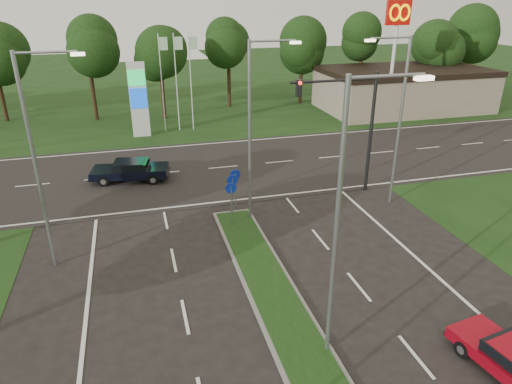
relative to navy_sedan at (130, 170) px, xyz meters
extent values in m
cube|color=black|center=(5.08, 31.75, -0.69)|extent=(160.00, 50.00, 0.02)
cube|color=black|center=(5.08, 0.75, -0.69)|extent=(160.00, 12.00, 0.02)
cube|color=gray|center=(27.08, 12.75, 1.31)|extent=(16.00, 9.00, 4.00)
cylinder|color=gray|center=(5.88, -17.25, 3.81)|extent=(0.16, 0.16, 9.00)
cylinder|color=gray|center=(6.98, -17.25, 8.21)|extent=(2.20, 0.10, 0.10)
cube|color=#FFF2CC|center=(8.08, -17.25, 8.11)|extent=(0.50, 0.22, 0.12)
cylinder|color=gray|center=(5.88, -7.25, 3.81)|extent=(0.16, 0.16, 9.00)
cylinder|color=gray|center=(6.98, -7.25, 8.21)|extent=(2.20, 0.10, 0.10)
cube|color=#FFF2CC|center=(8.08, -7.25, 8.11)|extent=(0.50, 0.22, 0.12)
cylinder|color=gray|center=(-3.42, -9.25, 3.81)|extent=(0.16, 0.16, 9.00)
cylinder|color=gray|center=(-2.32, -9.25, 8.21)|extent=(2.20, 0.10, 0.10)
cube|color=#FFF2CC|center=(-1.22, -9.25, 8.11)|extent=(0.50, 0.22, 0.12)
cylinder|color=gray|center=(14.08, -7.25, 3.81)|extent=(0.16, 0.16, 9.00)
cylinder|color=gray|center=(12.98, -7.25, 8.21)|extent=(2.20, 0.10, 0.10)
cube|color=#FFF2CC|center=(11.88, -7.25, 8.11)|extent=(0.50, 0.22, 0.12)
cylinder|color=black|center=(13.58, -5.25, 2.81)|extent=(0.20, 0.20, 7.00)
cylinder|color=black|center=(11.08, -5.25, 5.91)|extent=(5.00, 0.14, 0.14)
cube|color=black|center=(9.08, -5.25, 5.61)|extent=(0.28, 0.28, 0.90)
sphere|color=#FF190C|center=(9.08, -5.43, 5.91)|extent=(0.20, 0.20, 0.20)
cylinder|color=gray|center=(4.78, -7.75, 0.41)|extent=(0.06, 0.06, 2.20)
cylinder|color=#0C26A5|center=(4.78, -7.75, 1.41)|extent=(0.56, 0.04, 0.56)
cylinder|color=gray|center=(5.08, -6.75, 0.41)|extent=(0.06, 0.06, 2.20)
cylinder|color=#0C26A5|center=(5.08, -6.75, 1.41)|extent=(0.56, 0.04, 0.56)
cylinder|color=gray|center=(5.38, -6.05, 0.41)|extent=(0.06, 0.06, 2.20)
cylinder|color=#0C26A5|center=(5.38, -6.05, 1.41)|extent=(0.56, 0.04, 0.56)
cube|color=silver|center=(1.08, 9.75, 2.31)|extent=(1.40, 0.30, 6.00)
cube|color=#0CA53F|center=(1.08, 9.57, 4.11)|extent=(1.30, 0.08, 1.20)
cube|color=#0C3FBF|center=(1.08, 9.57, 2.51)|extent=(1.30, 0.08, 1.60)
cylinder|color=silver|center=(3.08, 10.75, 3.31)|extent=(0.08, 0.08, 8.00)
cube|color=#B2D8B2|center=(3.43, 10.75, 6.51)|extent=(0.70, 0.02, 1.00)
cylinder|color=silver|center=(4.28, 10.75, 3.31)|extent=(0.08, 0.08, 8.00)
cube|color=#B2D8B2|center=(4.63, 10.75, 6.51)|extent=(0.70, 0.02, 1.00)
cylinder|color=silver|center=(5.48, 10.75, 3.31)|extent=(0.08, 0.08, 8.00)
cube|color=#B2D8B2|center=(5.83, 10.75, 6.51)|extent=(0.70, 0.02, 1.00)
cylinder|color=silver|center=(23.08, 8.75, 4.31)|extent=(0.30, 0.30, 10.00)
cube|color=#BF0C07|center=(23.08, 8.75, 8.71)|extent=(2.20, 0.35, 2.00)
torus|color=#FFC600|center=(22.63, 8.53, 8.71)|extent=(1.06, 0.16, 1.06)
torus|color=#FFC600|center=(23.53, 8.53, 8.71)|extent=(1.06, 0.16, 1.06)
cylinder|color=black|center=(5.08, 16.75, 1.51)|extent=(0.36, 0.36, 4.40)
sphere|color=black|center=(5.08, 16.75, 5.81)|extent=(6.00, 6.00, 6.00)
sphere|color=black|center=(5.38, 16.55, 6.81)|extent=(4.80, 4.80, 4.80)
cylinder|color=black|center=(10.03, -18.61, -0.41)|extent=(0.27, 0.58, 0.56)
cylinder|color=black|center=(11.46, -18.38, -0.41)|extent=(0.27, 0.58, 0.56)
cube|color=black|center=(-0.02, 0.00, -0.11)|extent=(4.93, 2.69, 0.48)
cube|color=black|center=(0.07, -0.01, 0.35)|extent=(2.31, 1.96, 0.45)
cube|color=black|center=(0.07, -0.01, 0.57)|extent=(1.92, 1.80, 0.04)
cylinder|color=black|center=(-1.65, -0.60, -0.36)|extent=(0.68, 0.32, 0.66)
cylinder|color=black|center=(-1.34, 1.13, -0.36)|extent=(0.68, 0.32, 0.66)
cylinder|color=black|center=(1.30, -1.12, -0.36)|extent=(0.68, 0.32, 0.66)
cylinder|color=black|center=(1.60, 0.61, -0.36)|extent=(0.68, 0.32, 0.66)
camera|label=1|loc=(0.53, -27.93, 10.16)|focal=32.00mm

